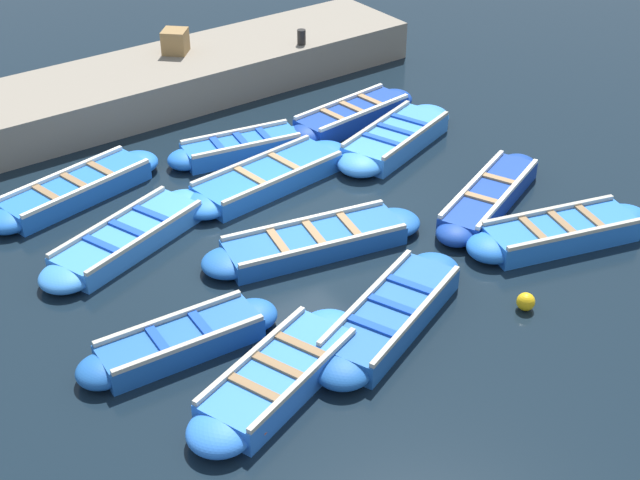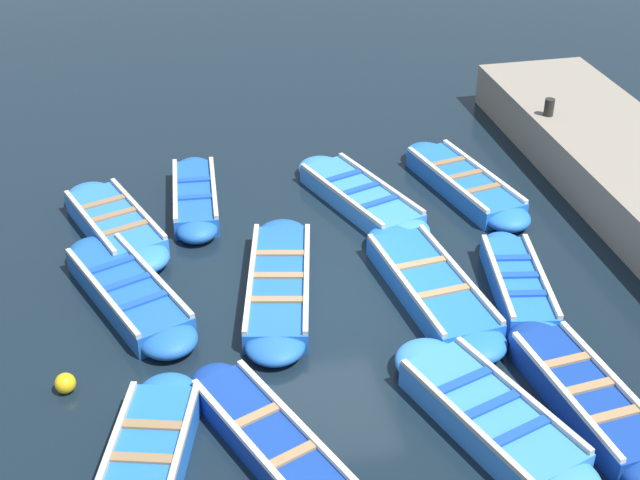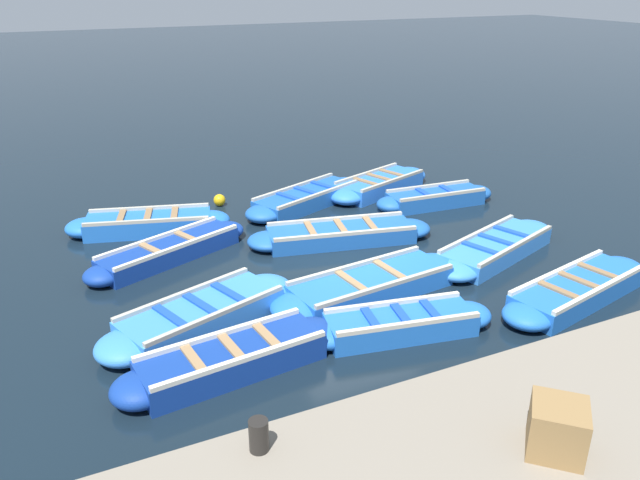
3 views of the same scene
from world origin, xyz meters
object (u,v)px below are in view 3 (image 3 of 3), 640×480
Objects in this scene: boat_broadside at (202,315)px; wooden_crate at (557,429)px; boat_bow_out at (578,290)px; boat_near_quay at (307,198)px; boat_alongside at (379,185)px; buoy_yellow_far at (219,200)px; bollard_mid_north at (259,435)px; boat_mid_row at (371,285)px; buoy_orange_near at (392,176)px; boat_tucked at (341,234)px; boat_outer_right at (400,324)px; boat_outer_left at (170,251)px; boat_far_corner at (149,224)px; boat_inner_gap at (496,248)px; boat_centre at (232,359)px; boat_drifting at (435,198)px.

wooden_crate reaches higher than boat_broadside.
boat_bow_out is 1.01× the size of boat_near_quay.
boat_alongside is 4.15m from buoy_yellow_far.
bollard_mid_north is (-8.53, 4.31, 0.89)m from boat_near_quay.
boat_broadside is at bearing 86.35° from boat_mid_row.
boat_bow_out reaches higher than buoy_orange_near.
boat_mid_row is at bearing 165.92° from boat_tucked.
boat_mid_row is 1.27× the size of boat_outer_right.
boat_far_corner reaches higher than boat_outer_left.
boat_centre reaches higher than boat_inner_gap.
boat_broadside is (-4.42, 0.02, 0.00)m from boat_far_corner.
boat_mid_row is at bearing 96.67° from boat_inner_gap.
boat_mid_row is 5.26m from wooden_crate.
boat_outer_right is (-0.17, -2.70, -0.02)m from boat_centre.
boat_far_corner is at bearing 97.17° from buoy_orange_near.
boat_far_corner is at bearing 91.04° from boat_near_quay.
boat_outer_left reaches higher than buoy_orange_near.
boat_drifting is at bearing -86.83° from boat_outer_left.
boat_near_quay is at bearing -6.19° from boat_tucked.
boat_inner_gap is 6.54m from boat_outer_left.
boat_centre reaches higher than boat_far_corner.
boat_inner_gap is at bearing -88.41° from boat_broadside.
boat_bow_out is 4.79m from boat_tucked.
boat_outer_right is 7.02m from buoy_yellow_far.
bollard_mid_north is (-2.64, 0.52, 0.88)m from boat_centre.
boat_inner_gap is 7.84m from bollard_mid_north.
boat_drifting is at bearing -71.66° from boat_tucked.
boat_outer_right is at bearing -8.91° from wooden_crate.
boat_drifting is at bearing -44.85° from bollard_mid_north.
boat_inner_gap is at bearing 172.56° from buoy_orange_near.
buoy_yellow_far is (6.96, 0.86, -0.04)m from boat_outer_right.
bollard_mid_north is at bearing 176.79° from boat_far_corner.
boat_bow_out reaches higher than boat_inner_gap.
boat_mid_row is 5.26m from bollard_mid_north.
boat_inner_gap is 3.11m from boat_mid_row.
boat_outer_left is 10.44× the size of bollard_mid_north.
boat_near_quay is 6.15m from boat_outer_right.
boat_bow_out is at bearing -147.41° from boat_tucked.
boat_bow_out is 11.53× the size of buoy_orange_near.
bollard_mid_north is at bearing 64.66° from wooden_crate.
buoy_orange_near is at bearing -7.44° from boat_inner_gap.
buoy_orange_near is at bearing -52.08° from boat_broadside.
boat_centre is (-3.53, 3.53, 0.03)m from boat_tucked.
boat_broadside is at bearing 139.40° from boat_near_quay.
bollard_mid_north is 1.06× the size of buoy_orange_near.
boat_outer_left is 5.11m from boat_outer_right.
boat_bow_out is at bearing -178.44° from boat_alongside.
boat_near_quay is 10.75× the size of bollard_mid_north.
wooden_crate is at bearing 130.36° from boat_bow_out.
bollard_mid_north is at bearing 165.91° from buoy_yellow_far.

